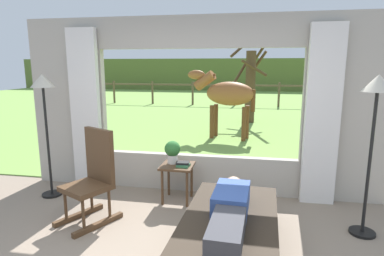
{
  "coord_description": "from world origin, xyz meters",
  "views": [
    {
      "loc": [
        0.76,
        -2.3,
        1.86
      ],
      "look_at": [
        0.0,
        1.8,
        1.05
      ],
      "focal_mm": 30.03,
      "sensor_mm": 36.0,
      "label": 1
    }
  ],
  "objects_px": {
    "book_stack": "(183,164)",
    "horse": "(227,94)",
    "side_table": "(177,171)",
    "pasture_tree": "(251,82)",
    "floor_lamp_left": "(44,99)",
    "rocking_chair": "(93,177)",
    "potted_plant": "(172,151)",
    "recliner_sofa": "(230,235)",
    "reclining_person": "(230,208)",
    "floor_lamp_right": "(376,107)"
  },
  "relations": [
    {
      "from": "side_table",
      "to": "floor_lamp_left",
      "type": "relative_size",
      "value": 0.3
    },
    {
      "from": "rocking_chair",
      "to": "floor_lamp_right",
      "type": "bearing_deg",
      "value": 31.22
    },
    {
      "from": "recliner_sofa",
      "to": "floor_lamp_right",
      "type": "distance_m",
      "value": 2.01
    },
    {
      "from": "potted_plant",
      "to": "book_stack",
      "type": "height_order",
      "value": "potted_plant"
    },
    {
      "from": "floor_lamp_left",
      "to": "rocking_chair",
      "type": "bearing_deg",
      "value": -30.53
    },
    {
      "from": "recliner_sofa",
      "to": "floor_lamp_left",
      "type": "bearing_deg",
      "value": 161.22
    },
    {
      "from": "potted_plant",
      "to": "horse",
      "type": "bearing_deg",
      "value": 83.69
    },
    {
      "from": "recliner_sofa",
      "to": "side_table",
      "type": "relative_size",
      "value": 3.35
    },
    {
      "from": "recliner_sofa",
      "to": "potted_plant",
      "type": "relative_size",
      "value": 5.44
    },
    {
      "from": "potted_plant",
      "to": "side_table",
      "type": "bearing_deg",
      "value": -36.87
    },
    {
      "from": "potted_plant",
      "to": "floor_lamp_left",
      "type": "height_order",
      "value": "floor_lamp_left"
    },
    {
      "from": "floor_lamp_left",
      "to": "side_table",
      "type": "bearing_deg",
      "value": 4.62
    },
    {
      "from": "book_stack",
      "to": "pasture_tree",
      "type": "distance_m",
      "value": 6.76
    },
    {
      "from": "floor_lamp_left",
      "to": "floor_lamp_right",
      "type": "bearing_deg",
      "value": -5.05
    },
    {
      "from": "recliner_sofa",
      "to": "side_table",
      "type": "xyz_separation_m",
      "value": [
        -0.81,
        1.2,
        0.21
      ]
    },
    {
      "from": "rocking_chair",
      "to": "floor_lamp_left",
      "type": "bearing_deg",
      "value": 176.75
    },
    {
      "from": "recliner_sofa",
      "to": "floor_lamp_left",
      "type": "xyz_separation_m",
      "value": [
        -2.66,
        1.05,
        1.19
      ]
    },
    {
      "from": "recliner_sofa",
      "to": "rocking_chair",
      "type": "bearing_deg",
      "value": 167.01
    },
    {
      "from": "reclining_person",
      "to": "floor_lamp_left",
      "type": "bearing_deg",
      "value": 160.29
    },
    {
      "from": "side_table",
      "to": "floor_lamp_left",
      "type": "distance_m",
      "value": 2.1
    },
    {
      "from": "recliner_sofa",
      "to": "reclining_person",
      "type": "height_order",
      "value": "reclining_person"
    },
    {
      "from": "book_stack",
      "to": "pasture_tree",
      "type": "bearing_deg",
      "value": 82.8
    },
    {
      "from": "rocking_chair",
      "to": "floor_lamp_left",
      "type": "height_order",
      "value": "floor_lamp_left"
    },
    {
      "from": "floor_lamp_left",
      "to": "horse",
      "type": "xyz_separation_m",
      "value": [
        2.21,
        4.18,
        -0.26
      ]
    },
    {
      "from": "reclining_person",
      "to": "potted_plant",
      "type": "distance_m",
      "value": 1.59
    },
    {
      "from": "side_table",
      "to": "pasture_tree",
      "type": "relative_size",
      "value": 0.17
    },
    {
      "from": "floor_lamp_right",
      "to": "recliner_sofa",
      "type": "bearing_deg",
      "value": -154.46
    },
    {
      "from": "reclining_person",
      "to": "potted_plant",
      "type": "bearing_deg",
      "value": 126.94
    },
    {
      "from": "reclining_person",
      "to": "floor_lamp_right",
      "type": "distance_m",
      "value": 1.86
    },
    {
      "from": "floor_lamp_left",
      "to": "floor_lamp_right",
      "type": "xyz_separation_m",
      "value": [
        4.1,
        -0.36,
        0.02
      ]
    },
    {
      "from": "floor_lamp_left",
      "to": "pasture_tree",
      "type": "xyz_separation_m",
      "value": [
        2.78,
        6.76,
        -0.08
      ]
    },
    {
      "from": "recliner_sofa",
      "to": "floor_lamp_left",
      "type": "relative_size",
      "value": 1.0
    },
    {
      "from": "reclining_person",
      "to": "pasture_tree",
      "type": "distance_m",
      "value": 7.91
    },
    {
      "from": "floor_lamp_right",
      "to": "horse",
      "type": "bearing_deg",
      "value": 112.64
    },
    {
      "from": "reclining_person",
      "to": "book_stack",
      "type": "relative_size",
      "value": 7.54
    },
    {
      "from": "reclining_person",
      "to": "floor_lamp_left",
      "type": "xyz_separation_m",
      "value": [
        -2.66,
        1.1,
        0.89
      ]
    },
    {
      "from": "book_stack",
      "to": "recliner_sofa",
      "type": "bearing_deg",
      "value": -58.06
    },
    {
      "from": "side_table",
      "to": "horse",
      "type": "bearing_deg",
      "value": 84.91
    },
    {
      "from": "recliner_sofa",
      "to": "reclining_person",
      "type": "xyz_separation_m",
      "value": [
        -0.0,
        -0.05,
        0.3
      ]
    },
    {
      "from": "potted_plant",
      "to": "pasture_tree",
      "type": "relative_size",
      "value": 0.11
    },
    {
      "from": "floor_lamp_right",
      "to": "side_table",
      "type": "bearing_deg",
      "value": 167.21
    },
    {
      "from": "reclining_person",
      "to": "pasture_tree",
      "type": "relative_size",
      "value": 0.48
    },
    {
      "from": "horse",
      "to": "potted_plant",
      "type": "bearing_deg",
      "value": -173.32
    },
    {
      "from": "horse",
      "to": "recliner_sofa",
      "type": "bearing_deg",
      "value": -162.1
    },
    {
      "from": "potted_plant",
      "to": "pasture_tree",
      "type": "xyz_separation_m",
      "value": [
        1.02,
        6.55,
        0.63
      ]
    },
    {
      "from": "book_stack",
      "to": "horse",
      "type": "relative_size",
      "value": 0.1
    },
    {
      "from": "reclining_person",
      "to": "floor_lamp_left",
      "type": "height_order",
      "value": "floor_lamp_left"
    },
    {
      "from": "side_table",
      "to": "horse",
      "type": "height_order",
      "value": "horse"
    },
    {
      "from": "recliner_sofa",
      "to": "floor_lamp_left",
      "type": "height_order",
      "value": "floor_lamp_left"
    },
    {
      "from": "book_stack",
      "to": "horse",
      "type": "xyz_separation_m",
      "value": [
        0.27,
        4.08,
        0.6
      ]
    }
  ]
}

